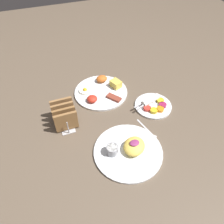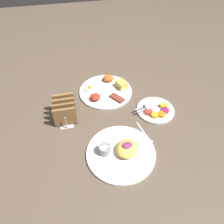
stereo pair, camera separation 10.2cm
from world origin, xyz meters
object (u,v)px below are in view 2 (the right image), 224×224
Objects in this scene: plate_breakfast at (107,90)px; plate_foreground at (121,151)px; toast_rack at (65,110)px; plate_condiments at (155,109)px.

plate_breakfast is 0.98× the size of plate_foreground.
plate_foreground is 1.91× the size of toast_rack.
toast_rack is (-0.43, 0.05, 0.04)m from plate_condiments.
plate_breakfast is 0.27m from toast_rack.
plate_breakfast is 0.39m from plate_foreground.
plate_foreground is at bearing -50.24° from toast_rack.
toast_rack reaches higher than plate_condiments.
plate_breakfast is at bearing 32.80° from toast_rack.
plate_breakfast reaches higher than plate_condiments.
toast_rack is at bearing 129.76° from plate_foreground.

